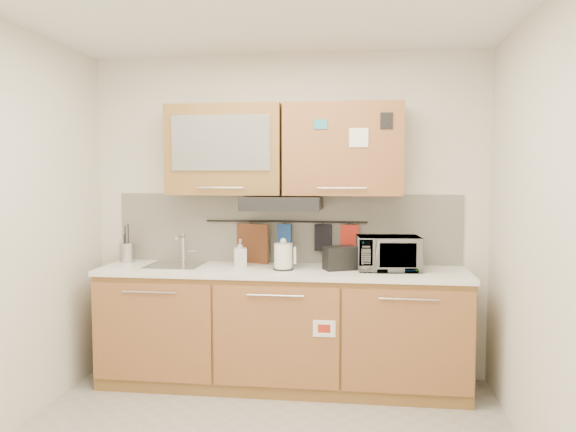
# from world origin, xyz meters

# --- Properties ---
(wall_back) EXTENTS (3.20, 0.00, 3.20)m
(wall_back) POSITION_xyz_m (0.00, 1.50, 1.30)
(wall_back) COLOR silver
(wall_back) RESTS_ON ground
(wall_right) EXTENTS (0.00, 3.00, 3.00)m
(wall_right) POSITION_xyz_m (1.60, 0.00, 1.30)
(wall_right) COLOR silver
(wall_right) RESTS_ON ground
(base_cabinet) EXTENTS (2.80, 0.64, 0.88)m
(base_cabinet) POSITION_xyz_m (0.00, 1.19, 0.41)
(base_cabinet) COLOR olive
(base_cabinet) RESTS_ON floor
(countertop) EXTENTS (2.82, 0.62, 0.04)m
(countertop) POSITION_xyz_m (0.00, 1.19, 0.90)
(countertop) COLOR white
(countertop) RESTS_ON base_cabinet
(backsplash) EXTENTS (2.80, 0.02, 0.56)m
(backsplash) POSITION_xyz_m (0.00, 1.49, 1.20)
(backsplash) COLOR silver
(backsplash) RESTS_ON countertop
(upper_cabinets) EXTENTS (1.82, 0.37, 0.70)m
(upper_cabinets) POSITION_xyz_m (-0.00, 1.32, 1.83)
(upper_cabinets) COLOR olive
(upper_cabinets) RESTS_ON wall_back
(range_hood) EXTENTS (0.60, 0.46, 0.10)m
(range_hood) POSITION_xyz_m (0.00, 1.25, 1.42)
(range_hood) COLOR black
(range_hood) RESTS_ON upper_cabinets
(sink) EXTENTS (0.42, 0.40, 0.26)m
(sink) POSITION_xyz_m (-0.85, 1.21, 0.92)
(sink) COLOR silver
(sink) RESTS_ON countertop
(utensil_rail) EXTENTS (1.30, 0.02, 0.02)m
(utensil_rail) POSITION_xyz_m (0.00, 1.45, 1.26)
(utensil_rail) COLOR black
(utensil_rail) RESTS_ON backsplash
(utensil_crock) EXTENTS (0.16, 0.16, 0.32)m
(utensil_crock) POSITION_xyz_m (-1.30, 1.34, 1.00)
(utensil_crock) COLOR #AAA9AE
(utensil_crock) RESTS_ON countertop
(kettle) EXTENTS (0.18, 0.16, 0.24)m
(kettle) POSITION_xyz_m (0.02, 1.14, 1.02)
(kettle) COLOR silver
(kettle) RESTS_ON countertop
(toaster) EXTENTS (0.27, 0.22, 0.18)m
(toaster) POSITION_xyz_m (0.45, 1.19, 1.01)
(toaster) COLOR black
(toaster) RESTS_ON countertop
(microwave) EXTENTS (0.49, 0.36, 0.26)m
(microwave) POSITION_xyz_m (0.81, 1.22, 1.05)
(microwave) COLOR #999999
(microwave) RESTS_ON countertop
(soap_bottle) EXTENTS (0.12, 0.12, 0.21)m
(soap_bottle) POSITION_xyz_m (-0.34, 1.27, 1.03)
(soap_bottle) COLOR #999999
(soap_bottle) RESTS_ON countertop
(cutting_board) EXTENTS (0.31, 0.15, 0.40)m
(cutting_board) POSITION_xyz_m (-0.28, 1.44, 1.04)
(cutting_board) COLOR brown
(cutting_board) RESTS_ON utensil_rail
(oven_mitt) EXTENTS (0.12, 0.05, 0.19)m
(oven_mitt) POSITION_xyz_m (-0.01, 1.44, 1.15)
(oven_mitt) COLOR #214897
(oven_mitt) RESTS_ON utensil_rail
(dark_pouch) EXTENTS (0.14, 0.04, 0.21)m
(dark_pouch) POSITION_xyz_m (0.30, 1.44, 1.13)
(dark_pouch) COLOR black
(dark_pouch) RESTS_ON utensil_rail
(pot_holder) EXTENTS (0.14, 0.03, 0.18)m
(pot_holder) POSITION_xyz_m (0.51, 1.44, 1.15)
(pot_holder) COLOR #B02417
(pot_holder) RESTS_ON utensil_rail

